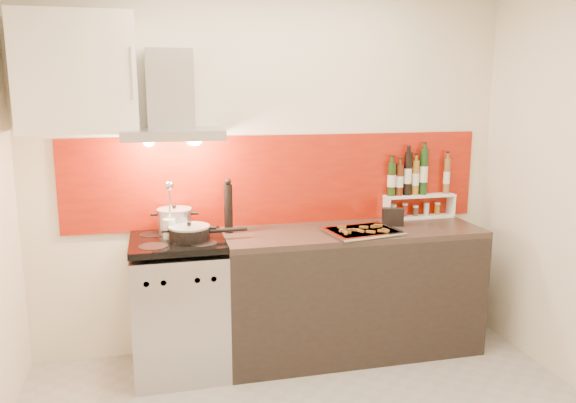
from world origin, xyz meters
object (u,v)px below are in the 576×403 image
object	(u,v)px
saute_pan	(191,233)
baking_tray	(362,231)
range_stove	(180,307)
pepper_mill	(228,207)
counter	(351,291)
stock_pot	(175,221)

from	to	relation	value
saute_pan	baking_tray	world-z (taller)	saute_pan
range_stove	pepper_mill	distance (m)	0.74
counter	stock_pot	size ratio (longest dim) A/B	7.87
stock_pot	baking_tray	size ratio (longest dim) A/B	0.43
range_stove	saute_pan	size ratio (longest dim) A/B	1.80
range_stove	stock_pot	bearing A→B (deg)	92.20
pepper_mill	range_stove	bearing A→B (deg)	-161.21
counter	saute_pan	bearing A→B (deg)	-177.22
stock_pot	pepper_mill	distance (m)	0.37
stock_pot	pepper_mill	world-z (taller)	pepper_mill
baking_tray	pepper_mill	bearing A→B (deg)	165.34
pepper_mill	baking_tray	xyz separation A→B (m)	(0.87, -0.23, -0.16)
range_stove	baking_tray	size ratio (longest dim) A/B	1.73
stock_pot	saute_pan	bearing A→B (deg)	-65.72
stock_pot	baking_tray	xyz separation A→B (m)	(1.23, -0.26, -0.08)
saute_pan	counter	bearing A→B (deg)	2.78
stock_pot	pepper_mill	bearing A→B (deg)	-4.77
stock_pot	baking_tray	bearing A→B (deg)	-11.86
range_stove	counter	distance (m)	1.20
range_stove	stock_pot	size ratio (longest dim) A/B	3.98
counter	baking_tray	xyz separation A→B (m)	(0.02, -0.11, 0.47)
range_stove	pepper_mill	size ratio (longest dim) A/B	2.44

